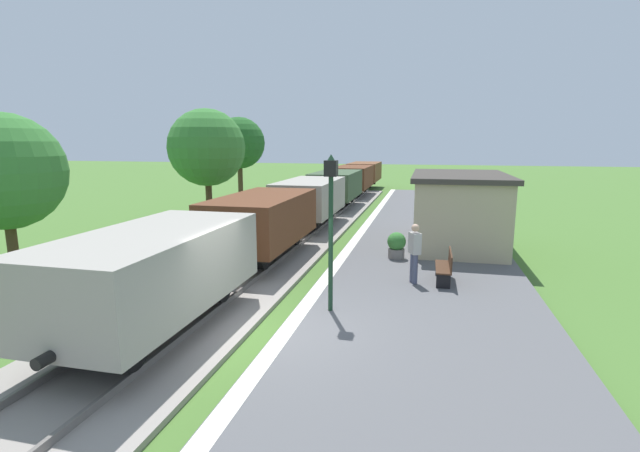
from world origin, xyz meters
The scene contains 15 objects.
ground_plane centered at (0.00, 0.00, 0.00)m, with size 160.00×160.00×0.00m, color #47702D.
platform_slab centered at (3.20, 0.00, 0.12)m, with size 6.00×60.00×0.25m, color #565659.
platform_edge_stripe centered at (0.40, 0.00, 0.25)m, with size 0.36×60.00×0.01m, color silver.
track_ballast centered at (-2.40, 0.00, 0.06)m, with size 3.80×60.00×0.12m, color gray.
rail_near centered at (-1.68, 0.00, 0.19)m, with size 0.07×60.00×0.14m, color slate.
rail_far centered at (-3.12, 0.00, 0.19)m, with size 0.07×60.00×0.14m, color slate.
freight_train centered at (-2.40, 15.99, 1.40)m, with size 2.50×39.20×2.12m.
station_hut centered at (4.40, 9.40, 1.65)m, with size 3.50×5.80×2.78m.
bench_near_hut centered at (3.81, 4.27, 0.72)m, with size 0.42×1.50×0.91m.
person_waiting centered at (2.92, 3.99, 1.18)m, with size 0.38×0.45×1.71m.
potted_planter centered at (2.25, 6.69, 0.72)m, with size 0.64×0.64×0.92m.
lamp_post_near centered at (1.06, 1.34, 2.80)m, with size 0.28×0.28×3.70m.
tree_trackside_mid centered at (-8.05, 1.31, 3.42)m, with size 3.20×3.20×5.03m.
tree_trackside_far centered at (-6.16, 9.46, 3.97)m, with size 3.33×3.33×5.65m.
tree_field_left centered at (-7.29, 15.57, 4.14)m, with size 2.90×2.90×5.62m.
Camera 1 is at (3.20, -8.72, 4.21)m, focal length 25.41 mm.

